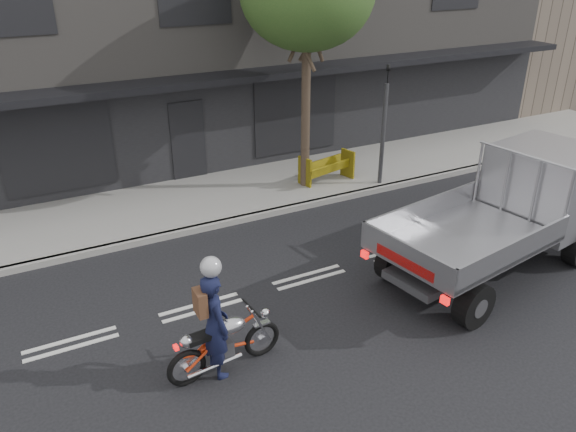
% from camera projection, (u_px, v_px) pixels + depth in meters
% --- Properties ---
extents(ground, '(80.00, 80.00, 0.00)m').
position_uv_depth(ground, '(309.00, 277.00, 11.84)').
color(ground, black).
rests_on(ground, ground).
extents(sidewalk, '(32.00, 3.20, 0.15)m').
position_uv_depth(sidewalk, '(227.00, 195.00, 15.57)').
color(sidewalk, gray).
rests_on(sidewalk, ground).
extents(kerb, '(32.00, 0.20, 0.15)m').
position_uv_depth(kerb, '(250.00, 217.00, 14.29)').
color(kerb, gray).
rests_on(kerb, ground).
extents(building_main, '(26.00, 10.00, 8.00)m').
position_uv_depth(building_main, '(149.00, 21.00, 19.14)').
color(building_main, slate).
rests_on(building_main, ground).
extents(traffic_light_pole, '(0.12, 0.12, 3.50)m').
position_uv_depth(traffic_light_pole, '(383.00, 132.00, 15.54)').
color(traffic_light_pole, '#2D2D30').
rests_on(traffic_light_pole, ground).
extents(motorcycle, '(2.03, 0.59, 1.04)m').
position_uv_depth(motorcycle, '(225.00, 342.00, 9.07)').
color(motorcycle, black).
rests_on(motorcycle, ground).
extents(rider, '(0.50, 0.71, 1.84)m').
position_uv_depth(rider, '(215.00, 325.00, 8.84)').
color(rider, '#131735').
rests_on(rider, ground).
extents(flatbed_ute, '(5.73, 3.04, 2.53)m').
position_uv_depth(flatbed_ute, '(532.00, 196.00, 12.12)').
color(flatbed_ute, black).
rests_on(flatbed_ute, ground).
extents(construction_barrier, '(1.64, 0.96, 0.86)m').
position_uv_depth(construction_barrier, '(331.00, 169.00, 15.94)').
color(construction_barrier, yellow).
rests_on(construction_barrier, sidewalk).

